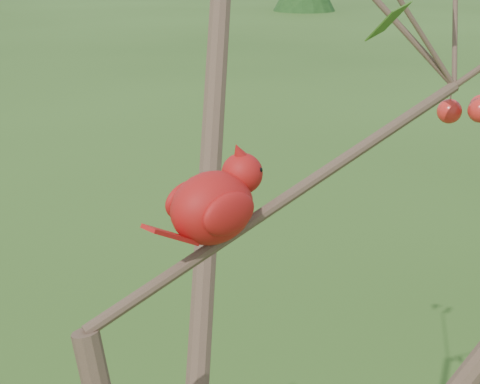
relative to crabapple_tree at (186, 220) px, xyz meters
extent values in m
sphere|color=red|center=(0.57, 0.11, 0.03)|extent=(0.04, 0.04, 0.04)
sphere|color=red|center=(0.59, 0.07, 0.03)|extent=(0.04, 0.04, 0.04)
ellipsoid|color=#AB0E15|center=(0.11, 0.11, -0.04)|extent=(0.13, 0.11, 0.10)
sphere|color=#AB0E15|center=(0.16, 0.12, -0.01)|extent=(0.06, 0.06, 0.06)
cone|color=#AB0E15|center=(0.15, 0.12, 0.02)|extent=(0.04, 0.04, 0.04)
cone|color=#D85914|center=(0.19, 0.12, -0.01)|extent=(0.03, 0.02, 0.02)
ellipsoid|color=black|center=(0.18, 0.12, -0.01)|extent=(0.02, 0.03, 0.03)
cube|color=#AB0E15|center=(0.04, 0.10, -0.06)|extent=(0.08, 0.04, 0.04)
ellipsoid|color=#AB0E15|center=(0.10, 0.15, -0.04)|extent=(0.09, 0.04, 0.06)
ellipsoid|color=#AB0E15|center=(0.11, 0.07, -0.04)|extent=(0.09, 0.04, 0.06)
camera|label=1|loc=(-0.38, -0.64, 0.29)|focal=55.00mm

